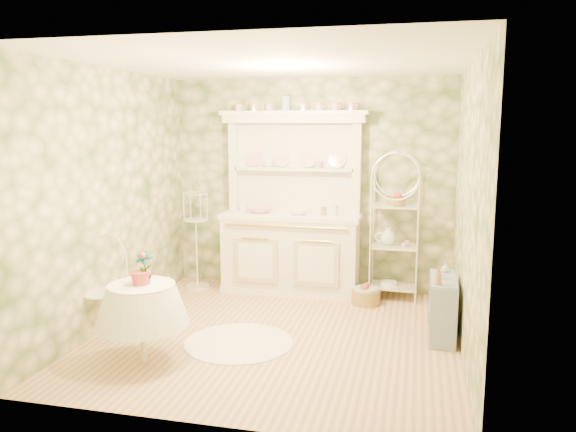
% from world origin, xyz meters
% --- Properties ---
extents(floor, '(3.60, 3.60, 0.00)m').
position_xyz_m(floor, '(0.00, 0.00, 0.00)').
color(floor, '#D4AD80').
rests_on(floor, ground).
extents(ceiling, '(3.60, 3.60, 0.00)m').
position_xyz_m(ceiling, '(0.00, 0.00, 2.70)').
color(ceiling, white).
rests_on(ceiling, floor).
extents(wall_left, '(3.60, 3.60, 0.00)m').
position_xyz_m(wall_left, '(-1.80, 0.00, 1.35)').
color(wall_left, beige).
rests_on(wall_left, floor).
extents(wall_right, '(3.60, 3.60, 0.00)m').
position_xyz_m(wall_right, '(1.80, 0.00, 1.35)').
color(wall_right, beige).
rests_on(wall_right, floor).
extents(wall_back, '(3.60, 3.60, 0.00)m').
position_xyz_m(wall_back, '(0.00, 1.80, 1.35)').
color(wall_back, beige).
rests_on(wall_back, floor).
extents(wall_front, '(3.60, 3.60, 0.00)m').
position_xyz_m(wall_front, '(0.00, -1.80, 1.35)').
color(wall_front, beige).
rests_on(wall_front, floor).
extents(kitchen_dresser, '(1.87, 0.61, 2.29)m').
position_xyz_m(kitchen_dresser, '(-0.20, 1.52, 1.15)').
color(kitchen_dresser, white).
rests_on(kitchen_dresser, floor).
extents(bakers_rack, '(0.61, 0.45, 1.89)m').
position_xyz_m(bakers_rack, '(1.09, 1.54, 0.95)').
color(bakers_rack, white).
rests_on(bakers_rack, floor).
extents(side_shelf, '(0.29, 0.68, 0.57)m').
position_xyz_m(side_shelf, '(1.63, 0.32, 0.28)').
color(side_shelf, '#8695B3').
rests_on(side_shelf, floor).
extents(round_table, '(0.75, 0.75, 0.62)m').
position_xyz_m(round_table, '(-1.02, -0.88, 0.31)').
color(round_table, white).
rests_on(round_table, floor).
extents(cafe_chair, '(0.50, 0.50, 0.90)m').
position_xyz_m(cafe_chair, '(-1.68, -0.42, 0.45)').
color(cafe_chair, white).
rests_on(cafe_chair, floor).
extents(birdcage_stand, '(0.37, 0.37, 1.52)m').
position_xyz_m(birdcage_stand, '(-1.43, 1.38, 0.76)').
color(birdcage_stand, white).
rests_on(birdcage_stand, floor).
extents(floor_basket, '(0.45, 0.45, 0.22)m').
position_xyz_m(floor_basket, '(0.79, 1.21, 0.11)').
color(floor_basket, '#A0813F').
rests_on(floor_basket, floor).
extents(lace_rug, '(1.16, 1.16, 0.01)m').
position_xyz_m(lace_rug, '(-0.31, -0.29, 0.00)').
color(lace_rug, white).
rests_on(lace_rug, floor).
extents(bowl_floral, '(0.38, 0.38, 0.07)m').
position_xyz_m(bowl_floral, '(-0.60, 1.51, 1.02)').
color(bowl_floral, white).
rests_on(bowl_floral, kitchen_dresser).
extents(bowl_white, '(0.26, 0.26, 0.07)m').
position_xyz_m(bowl_white, '(-0.10, 1.47, 1.02)').
color(bowl_white, white).
rests_on(bowl_white, kitchen_dresser).
extents(cup_left, '(0.13, 0.13, 0.10)m').
position_xyz_m(cup_left, '(-0.54, 1.68, 1.61)').
color(cup_left, white).
rests_on(cup_left, kitchen_dresser).
extents(cup_right, '(0.13, 0.13, 0.10)m').
position_xyz_m(cup_right, '(0.12, 1.68, 1.61)').
color(cup_right, white).
rests_on(cup_right, kitchen_dresser).
extents(potted_geranium, '(0.17, 0.12, 0.31)m').
position_xyz_m(potted_geranium, '(-0.98, -0.87, 0.85)').
color(potted_geranium, '#3F7238').
rests_on(potted_geranium, round_table).
extents(bottle_amber, '(0.07, 0.07, 0.18)m').
position_xyz_m(bottle_amber, '(1.57, 0.06, 0.68)').
color(bottle_amber, '#B1694B').
rests_on(bottle_amber, side_shelf).
extents(bottle_blue, '(0.06, 0.06, 0.11)m').
position_xyz_m(bottle_blue, '(1.60, 0.29, 0.65)').
color(bottle_blue, '#8FB5DC').
rests_on(bottle_blue, side_shelf).
extents(bottle_glass, '(0.10, 0.10, 0.10)m').
position_xyz_m(bottle_glass, '(1.65, 0.56, 0.65)').
color(bottle_glass, silver).
rests_on(bottle_glass, side_shelf).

